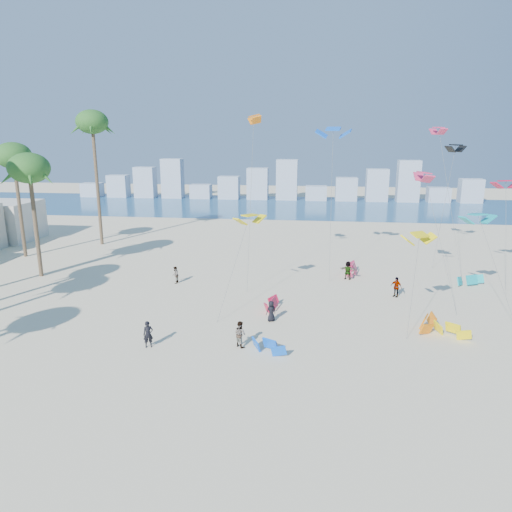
# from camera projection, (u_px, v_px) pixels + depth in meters

# --- Properties ---
(ground) EXTENTS (220.00, 220.00, 0.00)m
(ground) POSITION_uv_depth(u_px,v_px,m) (150.00, 432.00, 22.07)
(ground) COLOR beige
(ground) RESTS_ON ground
(ocean) EXTENTS (220.00, 220.00, 0.00)m
(ocean) POSITION_uv_depth(u_px,v_px,m) (276.00, 206.00, 91.27)
(ocean) COLOR navy
(ocean) RESTS_ON ground
(kitesurfer_near) EXTENTS (0.76, 0.65, 1.77)m
(kitesurfer_near) POSITION_uv_depth(u_px,v_px,m) (148.00, 334.00, 30.71)
(kitesurfer_near) COLOR black
(kitesurfer_near) RESTS_ON ground
(kitesurfer_mid) EXTENTS (1.08, 1.05, 1.75)m
(kitesurfer_mid) POSITION_uv_depth(u_px,v_px,m) (240.00, 334.00, 30.80)
(kitesurfer_mid) COLOR gray
(kitesurfer_mid) RESTS_ON ground
(kitesurfers_far) EXTENTS (34.37, 15.28, 1.78)m
(kitesurfers_far) POSITION_uv_depth(u_px,v_px,m) (379.00, 293.00, 38.87)
(kitesurfers_far) COLOR black
(kitesurfers_far) RESTS_ON ground
(grounded_kites) EXTENTS (20.09, 20.93, 1.06)m
(grounded_kites) POSITION_uv_depth(u_px,v_px,m) (381.00, 298.00, 38.67)
(grounded_kites) COLOR blue
(grounded_kites) RESTS_ON ground
(flying_kites) EXTENTS (27.28, 23.38, 15.63)m
(flying_kites) POSITION_uv_depth(u_px,v_px,m) (401.00, 168.00, 41.15)
(flying_kites) COLOR yellow
(flying_kites) RESTS_ON ground
(distant_skyline) EXTENTS (85.00, 3.00, 8.40)m
(distant_skyline) POSITION_uv_depth(u_px,v_px,m) (275.00, 185.00, 100.25)
(distant_skyline) COLOR #9EADBF
(distant_skyline) RESTS_ON ground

